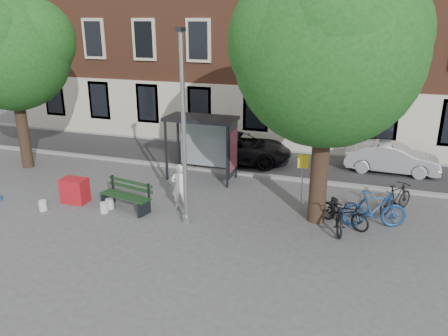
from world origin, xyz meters
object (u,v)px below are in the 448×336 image
Objects in this scene: bike_a at (344,212)px; red_stand at (75,190)px; lamppost at (184,141)px; notice_sign at (303,170)px; bus_shelter at (211,134)px; car_dark at (238,148)px; car_silver at (392,158)px; painter at (180,187)px; bike_c at (337,211)px; bike_d at (396,198)px; bike_b at (374,209)px; bench at (127,197)px.

red_stand is at bearing 125.73° from bike_a.
lamppost reaches higher than notice_sign.
bus_shelter is 0.58× the size of car_dark.
lamppost is 1.57× the size of car_silver.
painter reaches higher than bike_c.
bus_shelter is 1.64× the size of bike_d.
bike_b reaches higher than bike_a.
bench is at bearing 127.46° from bike_a.
red_stand is at bearing 83.29° from bike_b.
car_silver is 13.05m from red_stand.
bike_d is (6.50, 3.03, -2.26)m from lamppost.
red_stand is (-10.96, -7.09, -0.19)m from car_silver.
notice_sign is at bearing 12.01° from red_stand.
car_silver is 1.86× the size of notice_sign.
notice_sign is at bearing 134.99° from bike_c.
red_stand is (-3.89, -3.81, -1.47)m from bus_shelter.
bus_shelter is 6.98m from bike_b.
bike_c is at bearing 164.69° from car_silver.
bike_c is at bearing 161.28° from painter.
car_dark reaches higher than car_silver.
bus_shelter is 0.73× the size of car_silver.
bike_c is at bearing 5.52° from red_stand.
notice_sign is (3.41, 1.98, -1.24)m from lamppost.
car_silver is at bearing 50.55° from bench.
painter is 0.74× the size of bike_c.
painter is 1.89m from bench.
car_dark is at bearing 119.39° from bike_c.
lamppost reaches higher than bus_shelter.
painter is 5.34m from bike_c.
car_dark is at bearing 56.14° from red_stand.
bike_c is at bearing -144.82° from car_dark.
red_stand is at bearing 123.71° from car_silver.
lamppost is 6.39m from bike_b.
lamppost is 2.31m from painter.
bike_a is at bearing -28.91° from notice_sign.
bike_c is 1.78m from notice_sign.
painter is 9.57m from car_silver.
bike_b is at bearing 98.85° from bike_d.
bench is 7.33m from bike_a.
bike_a is 2.05× the size of red_stand.
bike_d is (1.83, 1.85, -0.05)m from bike_c.
lamppost is at bearing -178.50° from bike_c.
bike_d reaches higher than bench.
car_silver is at bearing 48.77° from lamppost.
car_dark is at bearing 92.11° from lamppost.
bus_shelter is 2.83m from car_dark.
bike_a is at bearing -142.50° from car_dark.
bike_b is 0.93× the size of bike_c.
notice_sign is at bearing 30.08° from lamppost.
red_stand is at bearing -167.24° from bench.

